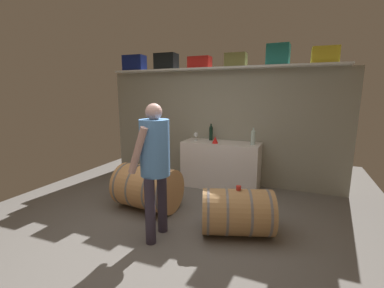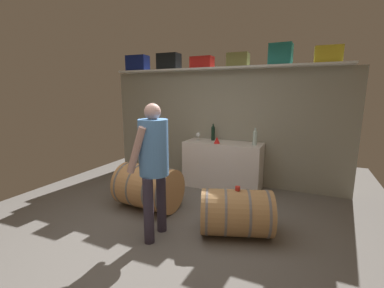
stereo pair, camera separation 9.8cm
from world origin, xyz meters
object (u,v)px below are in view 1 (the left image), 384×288
Objects in this scene: toolcase_olive at (236,60)px; wine_barrel_far at (147,187)px; toolcase_black at (166,62)px; work_cabinet at (221,165)px; tasting_cup at (239,188)px; wine_bottle_clear at (253,137)px; toolcase_red at (200,63)px; red_funnel at (215,140)px; wine_bottle_dark at (211,133)px; toolcase_navy at (135,63)px; wine_barrel_near at (237,212)px; wine_glass at (196,135)px; winemaker_pouring at (155,158)px; toolcase_yellow at (325,55)px; toolcase_teal at (278,55)px.

wine_barrel_far is at bearing -123.64° from toolcase_olive.
toolcase_black is 1.15× the size of toolcase_olive.
tasting_cup is (0.67, -1.55, 0.18)m from work_cabinet.
toolcase_black reaches higher than wine_bottle_clear.
toolcase_red reaches higher than wine_bottle_clear.
red_funnel reaches higher than tasting_cup.
toolcase_olive is at bearing 63.27° from wine_barrel_far.
wine_bottle_dark is (-0.42, -0.06, -1.31)m from toolcase_olive.
wine_bottle_dark is at bearing -5.56° from toolcase_navy.
wine_barrel_near is at bearing -37.20° from toolcase_navy.
wine_barrel_far is at bearing -120.04° from red_funnel.
wine_glass is at bearing 159.62° from red_funnel.
toolcase_olive is at bearing -3.51° from toolcase_navy.
red_funnel is 0.12× the size of wine_barrel_near.
tasting_cup is at bearing -53.19° from wine_glass.
wine_barrel_far is 0.60× the size of winemaker_pouring.
wine_barrel_far is at bearing -135.62° from wine_bottle_clear.
toolcase_yellow is 1.29× the size of wine_bottle_clear.
wine_barrel_near is (-0.92, -1.74, -2.02)m from toolcase_yellow.
toolcase_black is at bearing -178.41° from toolcase_red.
toolcase_red is (0.70, 0.00, -0.05)m from toolcase_black.
toolcase_red is 2.89m from wine_barrel_near.
toolcase_red is at bearing 85.36° from wine_barrel_far.
wine_bottle_dark is (1.70, -0.06, -1.34)m from toolcase_navy.
wine_bottle_dark reaches higher than wine_bottle_clear.
toolcase_yellow reaches higher than toolcase_olive.
toolcase_teal is (1.39, 0.00, 0.06)m from toolcase_red.
wine_bottle_dark reaches higher than red_funnel.
toolcase_red is 1.16× the size of toolcase_teal.
toolcase_yellow reaches higher than tasting_cup.
toolcase_olive is at bearing 1.59° from toolcase_red.
toolcase_teal is 2.13m from work_cabinet.
winemaker_pouring is (1.71, -2.18, -1.34)m from toolcase_navy.
tasting_cup is (1.17, -1.57, -0.35)m from wine_glass.
toolcase_olive is 1.52m from wine_glass.
wine_barrel_far is at bearing 152.34° from wine_barrel_near.
toolcase_teal is at bearing -27.53° from winemaker_pouring.
toolcase_yellow reaches higher than work_cabinet.
wine_glass is 0.46m from red_funnel.
toolcase_olive is 0.37× the size of wine_barrel_near.
toolcase_teal reaches higher than wine_bottle_clear.
wine_barrel_far is at bearing -55.64° from toolcase_navy.
wine_bottle_dark is 0.33× the size of wine_barrel_far.
toolcase_navy reaches higher than toolcase_black.
toolcase_teal is 3.02m from wine_barrel_far.
wine_barrel_far is at bearing -148.95° from toolcase_yellow.
toolcase_teal is 2.94× the size of red_funnel.
wine_barrel_far is (-0.76, -1.33, -0.09)m from work_cabinet.
toolcase_olive is (1.38, 0.00, -0.04)m from toolcase_black.
wine_glass is at bearing -89.42° from toolcase_red.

